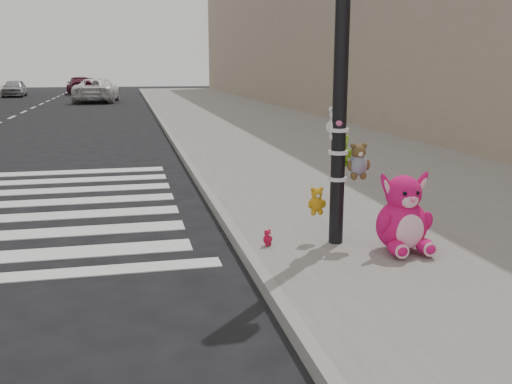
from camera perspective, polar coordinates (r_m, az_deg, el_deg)
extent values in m
plane|color=black|center=(4.67, -15.71, -15.13)|extent=(120.00, 120.00, 0.00)
cube|color=slate|center=(15.05, 5.58, 4.53)|extent=(7.00, 80.00, 0.14)
cube|color=gray|center=(14.35, -7.65, 4.09)|extent=(0.12, 80.00, 0.15)
cylinder|color=black|center=(6.37, 8.50, 12.43)|extent=(0.16, 0.16, 4.00)
cylinder|color=white|center=(6.49, 8.15, 1.34)|extent=(0.22, 0.22, 0.04)
cylinder|color=white|center=(6.44, 8.23, 3.95)|extent=(0.22, 0.22, 0.04)
cylinder|color=white|center=(6.41, 8.30, 6.17)|extent=(0.22, 0.22, 0.04)
ellipsoid|color=#DA1267|center=(6.23, 13.96, -5.73)|extent=(0.19, 0.30, 0.16)
ellipsoid|color=#DA1267|center=(6.38, 16.56, -5.46)|extent=(0.19, 0.30, 0.16)
ellipsoid|color=#DA1267|center=(6.46, 14.35, -3.22)|extent=(0.57, 0.49, 0.57)
ellipsoid|color=#F9BFD1|center=(6.30, 15.15, -3.84)|extent=(0.32, 0.11, 0.38)
sphere|color=#DA1267|center=(6.37, 14.52, -0.11)|extent=(0.39, 0.39, 0.39)
ellipsoid|color=#DA1267|center=(6.30, 13.03, 0.32)|extent=(0.27, 0.08, 0.39)
ellipsoid|color=#DA1267|center=(6.46, 15.89, 0.46)|extent=(0.27, 0.08, 0.39)
imported|color=white|center=(36.54, -15.63, 9.77)|extent=(2.75, 5.28, 1.42)
imported|color=#591927|center=(47.36, -17.19, 10.14)|extent=(2.53, 4.83, 1.34)
imported|color=#AEAEB3|center=(45.05, -23.01, 9.55)|extent=(1.57, 3.63, 1.22)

